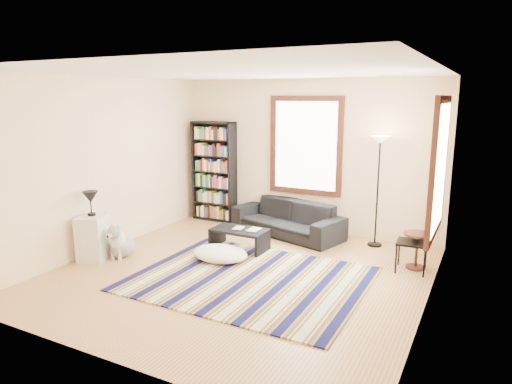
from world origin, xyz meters
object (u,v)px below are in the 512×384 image
at_px(floor_lamp, 377,192).
at_px(folding_chair, 412,243).
at_px(coffee_table, 240,240).
at_px(sofa, 287,218).
at_px(dog, 122,240).
at_px(side_table, 417,251).
at_px(bookshelf, 214,172).
at_px(floor_cushion, 220,254).
at_px(white_cabinet, 93,237).

height_order(floor_lamp, folding_chair, floor_lamp).
bearing_deg(coffee_table, sofa, 73.93).
bearing_deg(folding_chair, sofa, 156.58).
distance_m(sofa, dog, 2.93).
height_order(coffee_table, dog, dog).
bearing_deg(side_table, bookshelf, 166.99).
distance_m(bookshelf, side_table, 4.27).
distance_m(floor_cushion, folding_chair, 2.85).
height_order(folding_chair, dog, folding_chair).
height_order(bookshelf, folding_chair, bookshelf).
distance_m(sofa, side_table, 2.46).
height_order(sofa, coffee_table, sofa).
height_order(side_table, white_cabinet, white_cabinet).
bearing_deg(floor_cushion, floor_lamp, 43.17).
bearing_deg(side_table, floor_lamp, 135.19).
xyz_separation_m(sofa, floor_lamp, (1.58, 0.10, 0.62)).
bearing_deg(bookshelf, white_cabinet, -97.99).
height_order(bookshelf, side_table, bookshelf).
bearing_deg(floor_lamp, folding_chair, -51.51).
height_order(sofa, side_table, sofa).
distance_m(coffee_table, side_table, 2.75).
height_order(floor_cushion, floor_lamp, floor_lamp).
xyz_separation_m(floor_cushion, folding_chair, (2.68, 0.91, 0.32)).
bearing_deg(side_table, folding_chair, -109.19).
distance_m(floor_lamp, folding_chair, 1.28).
xyz_separation_m(floor_cushion, dog, (-1.46, -0.57, 0.16)).
relative_size(bookshelf, dog, 3.66).
bearing_deg(white_cabinet, sofa, 26.81).
xyz_separation_m(bookshelf, dog, (-0.10, -2.57, -0.73)).
xyz_separation_m(sofa, coffee_table, (-0.34, -1.17, -0.13)).
bearing_deg(white_cabinet, coffee_table, 14.54).
distance_m(sofa, bookshelf, 1.89).
height_order(sofa, dog, sofa).
relative_size(sofa, dog, 3.85).
bearing_deg(bookshelf, floor_lamp, -2.93).
height_order(sofa, folding_chair, folding_chair).
relative_size(coffee_table, floor_cushion, 1.01).
height_order(sofa, floor_lamp, floor_lamp).
bearing_deg(white_cabinet, dog, 19.23).
bearing_deg(floor_lamp, coffee_table, -146.57).
relative_size(bookshelf, coffee_table, 2.22).
distance_m(bookshelf, floor_cushion, 2.58).
bearing_deg(dog, side_table, 12.84).
bearing_deg(bookshelf, folding_chair, -15.08).
bearing_deg(bookshelf, floor_cushion, -55.60).
height_order(floor_lamp, dog, floor_lamp).
bearing_deg(white_cabinet, floor_cushion, 2.08).
bearing_deg(sofa, side_table, -0.19).
height_order(bookshelf, dog, bookshelf).
xyz_separation_m(white_cabinet, dog, (0.30, 0.28, -0.08)).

